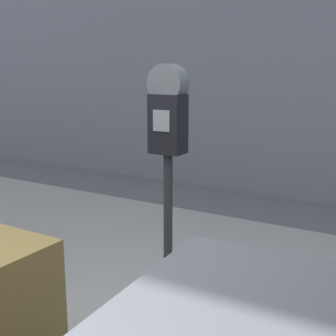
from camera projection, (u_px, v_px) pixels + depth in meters
The scene contains 2 objects.
sidewalk at pixel (210, 282), 3.62m from camera, with size 24.00×2.80×0.10m.
parking_meter at pixel (168, 137), 2.57m from camera, with size 0.21×0.14×1.60m.
Camera 1 is at (1.43, -0.84, 1.69)m, focal length 50.00 mm.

